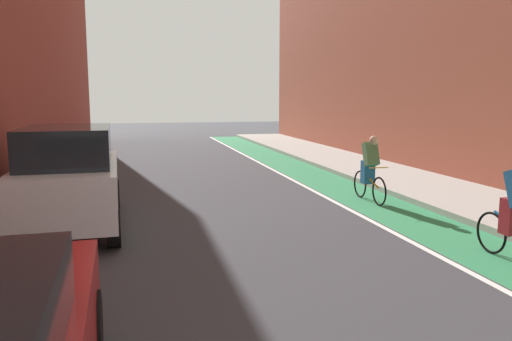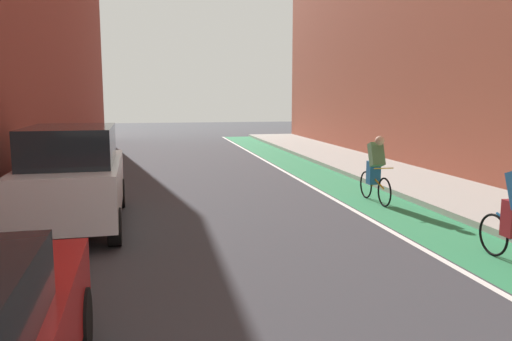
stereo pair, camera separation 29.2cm
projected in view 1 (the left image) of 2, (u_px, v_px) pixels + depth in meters
ground_plane at (221, 199)px, 12.65m from camera, size 78.18×78.18×0.00m
bike_lane_paint at (324, 181)px, 15.39m from camera, size 1.60×35.53×0.00m
lane_divider_stripe at (296, 182)px, 15.19m from camera, size 0.12×35.53×0.00m
sidewalk_right at (391, 176)px, 15.90m from camera, size 2.88×35.53×0.14m
parked_suv_white at (70, 177)px, 9.66m from camera, size 1.94×4.30×1.98m
cyclist_trailing at (370, 169)px, 12.23m from camera, size 0.48×1.74×1.62m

